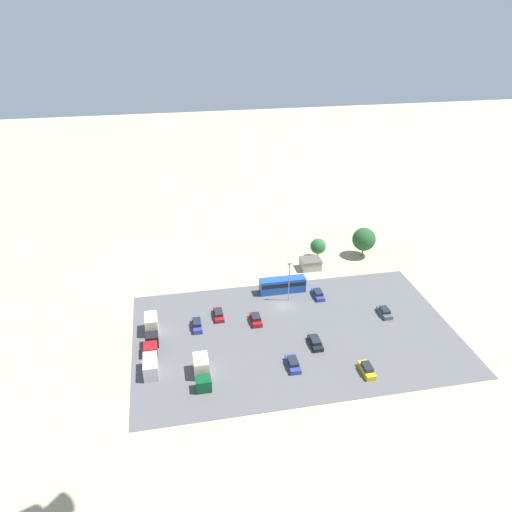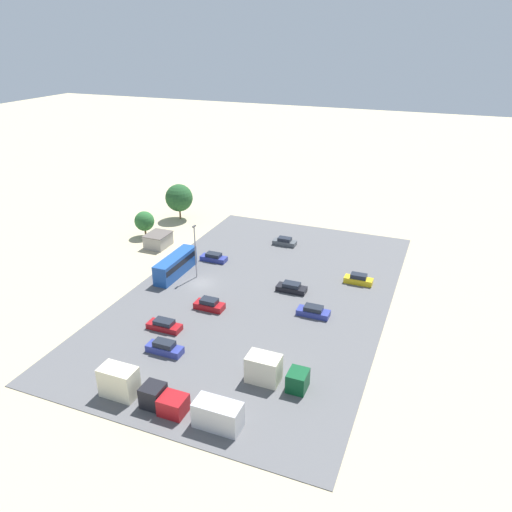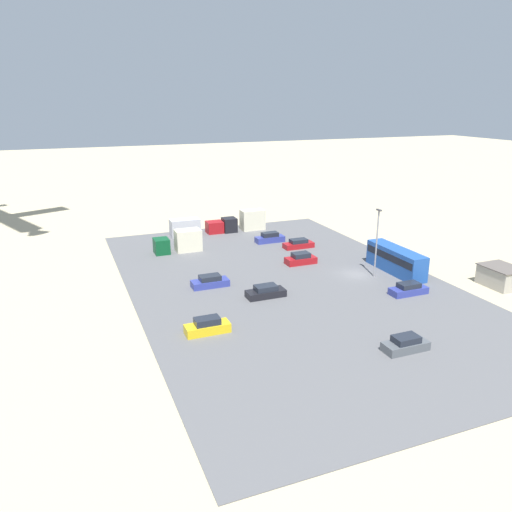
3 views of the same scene
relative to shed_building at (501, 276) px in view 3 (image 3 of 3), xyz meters
name	(u,v)px [view 3 (image 3 of 3)]	position (x,y,z in m)	size (l,w,h in m)	color
ground_plane	(356,275)	(10.36, 14.36, -1.29)	(400.00, 400.00, 0.00)	tan
parking_lot_surface	(288,284)	(10.36, 24.48, -1.25)	(61.94, 38.26, 0.08)	#565659
shed_building	(501,276)	(0.00, 0.00, 0.00)	(4.85, 3.98, 2.56)	#9E998E
bus	(396,259)	(9.13, 9.06, 0.59)	(10.12, 2.49, 3.34)	#1E4C9E
parked_car_0	(298,244)	(24.23, 16.04, -0.62)	(1.86, 4.77, 1.42)	maroon
parked_car_1	(405,344)	(-9.37, 21.76, -0.60)	(1.85, 4.35, 1.47)	#4C5156
parked_car_2	(207,326)	(1.03, 37.79, -0.53)	(1.74, 4.50, 1.62)	gold
parked_car_3	(210,282)	(13.24, 33.80, -0.59)	(1.91, 4.64, 1.48)	navy
parked_car_4	(270,238)	(28.86, 18.92, -0.52)	(1.75, 4.73, 1.64)	navy
parked_car_5	(408,289)	(1.98, 12.49, -0.61)	(1.83, 4.65, 1.42)	navy
parked_car_6	(301,259)	(17.09, 19.26, -0.54)	(1.94, 4.37, 1.61)	maroon
parked_car_7	(266,292)	(7.56, 28.68, -0.61)	(1.93, 4.65, 1.44)	black
parked_truck_0	(246,221)	(37.58, 19.75, 0.41)	(2.39, 7.57, 3.53)	black
parked_truck_1	(193,227)	(37.86, 29.26, 0.11)	(2.46, 9.09, 2.88)	maroon
parked_truck_2	(181,242)	(29.28, 33.57, 0.29)	(2.56, 7.14, 3.28)	#0C4723
light_pole_lot_centre	(377,240)	(8.69, 12.69, 3.74)	(0.90, 0.28, 9.03)	gray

